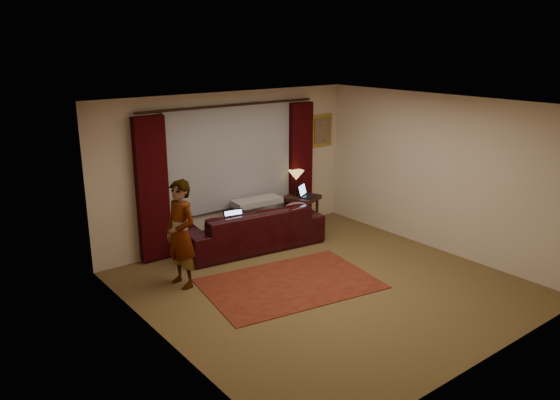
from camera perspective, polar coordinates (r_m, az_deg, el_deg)
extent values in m
cube|color=brown|center=(8.02, 4.75, -8.95)|extent=(5.00, 5.00, 0.01)
cube|color=silver|center=(7.31, 5.23, 9.87)|extent=(5.00, 5.00, 0.02)
cube|color=beige|center=(9.49, -5.31, 3.38)|extent=(5.00, 0.02, 2.60)
cube|color=beige|center=(6.07, 21.22, -5.20)|extent=(5.00, 0.02, 2.60)
cube|color=beige|center=(6.22, -12.27, -3.93)|extent=(0.02, 5.00, 2.60)
cube|color=beige|center=(9.39, 16.29, 2.65)|extent=(0.02, 5.00, 2.60)
cube|color=#929298|center=(9.39, -5.14, 4.51)|extent=(2.50, 0.05, 1.80)
cube|color=black|center=(8.73, -13.20, 1.06)|extent=(0.50, 0.14, 2.30)
cube|color=black|center=(10.29, 2.10, 3.78)|extent=(0.50, 0.14, 2.30)
cylinder|color=black|center=(9.21, -5.11, 9.82)|extent=(0.04, 0.04, 3.40)
cube|color=gold|center=(10.63, 4.36, 7.27)|extent=(0.50, 0.04, 0.60)
imported|color=black|center=(9.27, -3.03, -2.08)|extent=(2.54, 1.36, 0.98)
cube|color=#989892|center=(9.42, -2.43, 1.36)|extent=(0.90, 0.41, 0.10)
ellipsoid|color=#814F5E|center=(9.55, 1.72, -0.90)|extent=(0.55, 0.48, 0.19)
cube|color=maroon|center=(8.05, 1.03, -8.72)|extent=(2.68, 2.01, 0.01)
cube|color=black|center=(10.22, 2.26, -1.30)|extent=(0.72, 0.72, 0.64)
imported|color=#989892|center=(7.85, -10.32, -3.52)|extent=(0.52, 0.52, 1.57)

